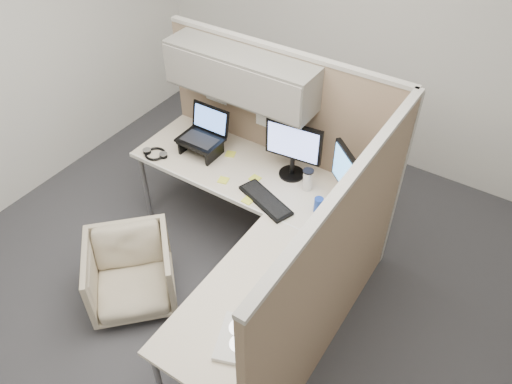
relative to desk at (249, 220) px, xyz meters
The scene contains 20 objects.
ground 0.71m from the desk, 134.71° to the right, with size 4.50×4.50×0.00m, color #343438.
partition_back 0.88m from the desk, 115.90° to the left, with size 2.00×0.36×1.63m.
partition_right 0.81m from the desk, 13.96° to the right, with size 0.07×2.03×1.63m.
desk is the anchor object (origin of this frame).
office_chair 0.97m from the desk, 136.74° to the right, with size 0.61×0.57×0.63m, color #B5A890.
monitor_left 0.64m from the desk, 87.52° to the left, with size 0.44×0.20×0.47m.
monitor_right 0.75m from the desk, 40.03° to the left, with size 0.35×0.32×0.47m.
laptop_station 0.86m from the desk, 149.83° to the left, with size 0.35×0.30×0.36m.
keyboard 0.19m from the desk, 84.52° to the left, with size 0.47×0.16×0.02m, color black.
mouse 0.49m from the desk, 22.68° to the left, with size 0.10×0.06×0.04m, color black.
travel_mug 0.54m from the desk, 67.18° to the left, with size 0.08×0.08×0.17m.
soda_can_green 0.65m from the desk, 14.50° to the left, with size 0.07×0.07×0.12m, color #268C1E.
soda_can_silver 0.50m from the desk, 38.38° to the left, with size 0.07×0.07×0.12m, color #1E3FA5.
sticky_note_d 0.41m from the desk, 117.51° to the left, with size 0.08×0.08×0.01m, color yellow.
sticky_note_c 0.73m from the desk, 135.88° to the left, with size 0.08×0.08×0.01m, color yellow.
sticky_note_b 0.16m from the desk, 127.58° to the left, with size 0.08×0.08×0.01m, color yellow.
sticky_note_a 0.44m from the desk, 151.15° to the left, with size 0.08×0.08×0.01m, color yellow.
headphones 1.04m from the desk, behind, with size 0.21×0.20×0.03m.
paper_stack 1.00m from the desk, 59.36° to the right, with size 0.33×0.37×0.03m.
desk_clock 0.65m from the desk, 34.74° to the right, with size 0.05×0.08×0.08m.
Camera 1 is at (1.54, -1.96, 3.22)m, focal length 35.00 mm.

